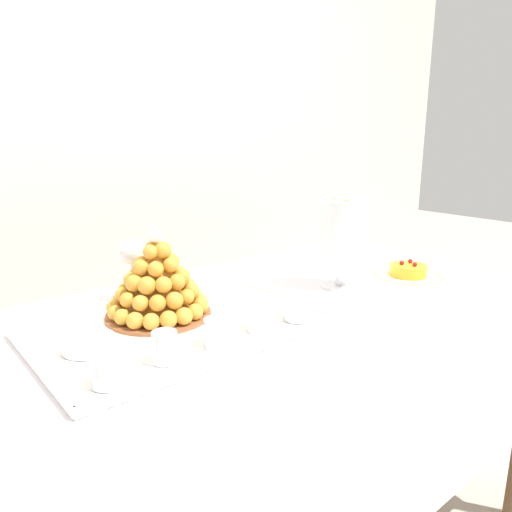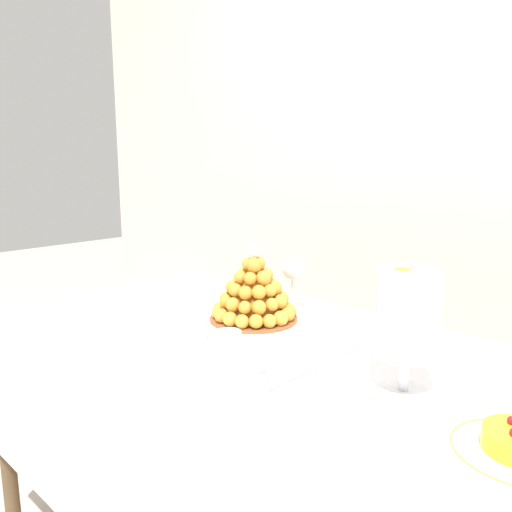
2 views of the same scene
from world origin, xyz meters
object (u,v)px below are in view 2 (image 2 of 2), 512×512
at_px(dessert_cup_mid_left, 168,320).
at_px(creme_brulee_ramekin, 189,306).
at_px(dessert_cup_left, 138,312).
at_px(wine_glass, 293,271).
at_px(dessert_cup_centre, 194,331).
at_px(macaron_goblet, 408,314).
at_px(dessert_cup_mid_right, 228,343).
at_px(dessert_cup_right, 261,355).
at_px(croquembouche, 254,293).
at_px(serving_tray, 234,329).

height_order(dessert_cup_mid_left, creme_brulee_ramekin, dessert_cup_mid_left).
height_order(dessert_cup_left, wine_glass, wine_glass).
xyz_separation_m(dessert_cup_mid_left, dessert_cup_centre, (0.12, -0.01, -0.00)).
relative_size(dessert_cup_mid_left, creme_brulee_ramekin, 0.59).
xyz_separation_m(dessert_cup_mid_left, creme_brulee_ramekin, (-0.09, 0.14, -0.01)).
relative_size(dessert_cup_centre, wine_glass, 0.36).
bearing_deg(macaron_goblet, creme_brulee_ramekin, 177.29).
height_order(dessert_cup_left, dessert_cup_mid_right, dessert_cup_left).
xyz_separation_m(dessert_cup_left, dessert_cup_right, (0.46, 0.01, -0.00)).
xyz_separation_m(croquembouche, macaron_goblet, (0.51, -0.11, 0.07)).
height_order(dessert_cup_right, creme_brulee_ramekin, dessert_cup_right).
bearing_deg(serving_tray, dessert_cup_right, -30.79).
relative_size(croquembouche, dessert_cup_centre, 4.03).
relative_size(croquembouche, creme_brulee_ramekin, 2.40).
bearing_deg(croquembouche, dessert_cup_mid_right, -59.38).
height_order(croquembouche, creme_brulee_ramekin, croquembouche).
height_order(croquembouche, dessert_cup_mid_left, croquembouche).
xyz_separation_m(serving_tray, croquembouche, (-0.01, 0.09, 0.08)).
xyz_separation_m(dessert_cup_mid_right, dessert_cup_right, (0.11, -0.00, 0.00)).
bearing_deg(croquembouche, creme_brulee_ramekin, -159.63).
bearing_deg(dessert_cup_left, serving_tray, 32.25).
bearing_deg(wine_glass, dessert_cup_left, -121.33).
xyz_separation_m(dessert_cup_centre, creme_brulee_ramekin, (-0.21, 0.15, -0.01)).
relative_size(serving_tray, dessert_cup_right, 10.05).
relative_size(croquembouche, dessert_cup_right, 3.92).
bearing_deg(macaron_goblet, dessert_cup_mid_left, -169.80).
relative_size(dessert_cup_left, macaron_goblet, 0.22).
height_order(dessert_cup_centre, creme_brulee_ramekin, dessert_cup_centre).
bearing_deg(dessert_cup_mid_right, wine_glass, 107.54).
bearing_deg(dessert_cup_right, wine_glass, 120.98).
relative_size(serving_tray, macaron_goblet, 2.39).
bearing_deg(wine_glass, croquembouche, -94.45).
xyz_separation_m(serving_tray, wine_glass, (0.00, 0.24, 0.12)).
bearing_deg(dessert_cup_left, dessert_cup_mid_right, 2.16).
height_order(dessert_cup_mid_right, creme_brulee_ramekin, dessert_cup_mid_right).
bearing_deg(dessert_cup_right, dessert_cup_mid_right, 178.47).
bearing_deg(croquembouche, macaron_goblet, -11.71).
bearing_deg(dessert_cup_right, serving_tray, 149.21).
height_order(dessert_cup_mid_right, macaron_goblet, macaron_goblet).
distance_m(dessert_cup_left, creme_brulee_ramekin, 0.16).
relative_size(dessert_cup_mid_right, creme_brulee_ramekin, 0.59).
distance_m(croquembouche, dessert_cup_right, 0.33).
height_order(croquembouche, dessert_cup_left, croquembouche).
height_order(dessert_cup_right, macaron_goblet, macaron_goblet).
xyz_separation_m(macaron_goblet, wine_glass, (-0.50, 0.26, -0.03)).
relative_size(croquembouche, wine_glass, 1.47).
bearing_deg(serving_tray, dessert_cup_mid_right, -47.83).
distance_m(serving_tray, wine_glass, 0.27).
bearing_deg(dessert_cup_right, dessert_cup_left, -178.70).
height_order(dessert_cup_centre, macaron_goblet, macaron_goblet).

